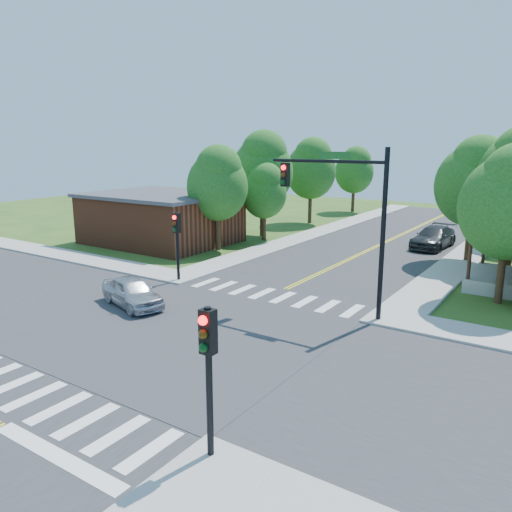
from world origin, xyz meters
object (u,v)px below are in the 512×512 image
Objects in this scene: signal_mast_ne at (345,204)px; signal_pole_se at (208,355)px; car_silver at (132,293)px; signal_pole_nw at (177,234)px; car_dgrey at (433,238)px.

signal_pole_se is at bearing -81.44° from signal_mast_ne.
signal_mast_ne is 10.34m from car_silver.
signal_pole_nw is at bearing 31.72° from car_silver.
car_silver is at bearing -75.67° from signal_pole_nw.
signal_pole_se is at bearing -82.05° from car_dgrey.
car_dgrey is at bearing 91.41° from signal_mast_ne.
signal_mast_ne is 1.89× the size of signal_pole_nw.
signal_mast_ne is 9.76m from signal_pole_nw.
signal_pole_nw is at bearing 135.00° from signal_pole_se.
signal_mast_ne reaches higher than signal_pole_se.
signal_pole_se is 12.40m from car_silver.
signal_mast_ne is 17.24m from car_dgrey.
car_silver is at bearing -107.18° from car_dgrey.
signal_mast_ne is 11.55m from signal_pole_se.
signal_mast_ne reaches higher than car_dgrey.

